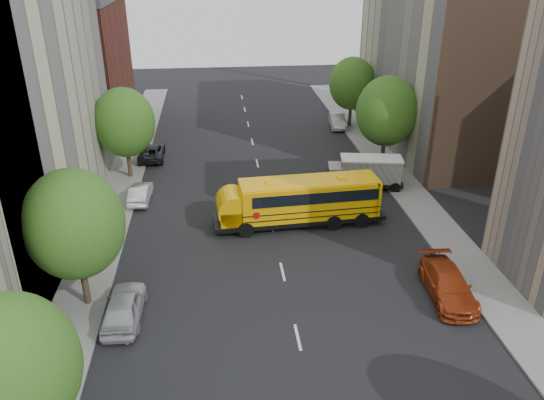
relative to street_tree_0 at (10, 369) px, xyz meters
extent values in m
plane|color=black|center=(11.00, 14.00, -4.64)|extent=(120.00, 120.00, 0.00)
cube|color=slate|center=(-0.50, 19.00, -4.58)|extent=(3.00, 80.00, 0.12)
cube|color=slate|center=(22.50, 19.00, -4.58)|extent=(3.00, 80.00, 0.12)
cube|color=silver|center=(11.00, 24.00, -4.64)|extent=(0.15, 64.00, 0.01)
cube|color=maroon|center=(-7.00, 42.00, 1.86)|extent=(10.00, 15.00, 13.00)
cube|color=tan|center=(29.00, 34.00, 4.36)|extent=(10.00, 22.00, 18.00)
cube|color=brown|center=(29.00, 23.00, 4.36)|extent=(10.10, 0.30, 18.00)
ellipsoid|color=#215717|center=(0.00, 0.00, 0.01)|extent=(4.80, 4.80, 5.52)
cylinder|color=#38281C|center=(0.00, 10.00, -3.20)|extent=(0.36, 0.36, 2.88)
ellipsoid|color=#215717|center=(0.00, 10.00, 0.32)|extent=(5.12, 5.12, 5.89)
cylinder|color=#38281C|center=(0.00, 28.00, -3.24)|extent=(0.36, 0.36, 2.81)
ellipsoid|color=#215717|center=(0.00, 28.00, 0.20)|extent=(4.99, 4.99, 5.74)
cylinder|color=#38281C|center=(22.00, 28.00, -3.16)|extent=(0.36, 0.36, 2.95)
ellipsoid|color=#215717|center=(22.00, 28.00, 0.44)|extent=(5.25, 5.25, 6.04)
cylinder|color=#38281C|center=(22.00, 40.00, -3.27)|extent=(0.36, 0.36, 2.74)
ellipsoid|color=#215717|center=(22.00, 40.00, 0.07)|extent=(4.86, 4.86, 5.59)
cube|color=black|center=(12.92, 18.04, -4.06)|extent=(12.08, 3.48, 0.32)
cube|color=#FFB405|center=(13.66, 18.09, -2.67)|extent=(9.74, 3.28, 2.45)
cube|color=#FFB405|center=(8.03, 17.72, -3.42)|extent=(2.07, 2.57, 1.07)
cube|color=black|center=(9.14, 17.79, -2.14)|extent=(0.69, 2.48, 1.28)
cube|color=#FFB405|center=(13.66, 18.09, -1.42)|extent=(9.72, 3.06, 0.15)
cube|color=black|center=(13.87, 18.10, -2.14)|extent=(8.89, 3.29, 0.80)
cube|color=black|center=(13.66, 18.09, -3.52)|extent=(9.74, 3.34, 0.06)
cube|color=black|center=(13.66, 18.09, -3.10)|extent=(9.74, 3.34, 0.06)
cube|color=#FFB405|center=(18.50, 18.40, -2.67)|extent=(0.33, 2.67, 2.45)
cube|color=#FFB405|center=(10.79, 17.90, -1.32)|extent=(0.68, 0.68, 0.11)
cube|color=#FFB405|center=(16.11, 18.24, -1.32)|extent=(0.68, 0.68, 0.11)
cylinder|color=#FFB405|center=(8.03, 17.72, -2.88)|extent=(2.39, 2.59, 2.24)
cylinder|color=red|center=(9.61, 16.38, -3.04)|extent=(0.53, 0.08, 0.53)
cylinder|color=black|center=(8.86, 16.44, -4.11)|extent=(1.08, 0.39, 1.07)
cylinder|color=black|center=(8.69, 19.10, -4.11)|extent=(1.08, 0.39, 1.07)
cylinder|color=black|center=(15.34, 16.86, -4.11)|extent=(1.08, 0.39, 1.07)
cylinder|color=black|center=(15.17, 19.52, -4.11)|extent=(1.08, 0.39, 1.07)
cylinder|color=black|center=(17.47, 17.00, -4.11)|extent=(1.08, 0.39, 1.07)
cylinder|color=black|center=(17.30, 19.66, -4.11)|extent=(1.08, 0.39, 1.07)
cube|color=black|center=(19.16, 23.75, -4.14)|extent=(6.31, 2.97, 0.30)
cube|color=white|center=(19.66, 23.67, -3.07)|extent=(4.90, 2.65, 1.82)
cube|color=white|center=(16.97, 24.11, -3.38)|extent=(1.71, 2.12, 1.21)
cube|color=silver|center=(19.66, 23.67, -2.11)|extent=(5.11, 2.78, 0.12)
cylinder|color=black|center=(16.81, 23.11, -4.22)|extent=(0.88, 0.39, 0.85)
cylinder|color=black|center=(17.13, 25.10, -4.22)|extent=(0.88, 0.39, 0.85)
cylinder|color=black|center=(19.20, 22.72, -4.22)|extent=(0.88, 0.39, 0.85)
cylinder|color=black|center=(19.53, 24.71, -4.22)|extent=(0.88, 0.39, 0.85)
cylinder|color=black|center=(21.39, 22.36, -4.22)|extent=(0.88, 0.39, 0.85)
cylinder|color=black|center=(21.72, 24.35, -4.22)|extent=(0.88, 0.39, 0.85)
imported|color=#AFAEB5|center=(2.20, 8.44, -3.84)|extent=(2.02, 4.77, 1.61)
imported|color=silver|center=(1.40, 23.09, -3.97)|extent=(1.55, 4.09, 1.33)
imported|color=black|center=(1.40, 32.27, -3.96)|extent=(2.34, 4.91, 1.35)
imported|color=#9A3413|center=(19.80, 8.51, -3.86)|extent=(2.61, 5.57, 1.57)
imported|color=#312D50|center=(20.60, 25.93, -3.86)|extent=(2.03, 4.67, 1.57)
imported|color=#A6A6A0|center=(20.60, 39.86, -3.92)|extent=(1.94, 4.50, 1.44)
camera|label=1|loc=(7.41, -14.78, 12.98)|focal=35.00mm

